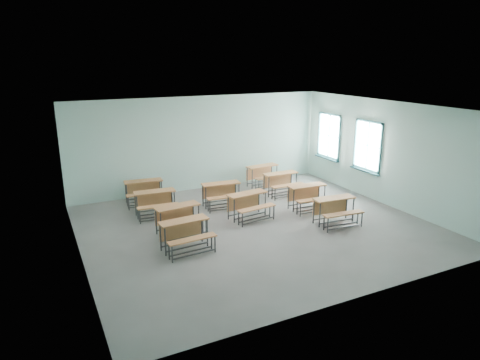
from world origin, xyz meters
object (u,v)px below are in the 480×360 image
Objects in this scene: desk_unit_r2c2 at (282,180)px; desk_unit_r3c2 at (264,173)px; desk_unit_r1c2 at (309,194)px; desk_unit_r1c0 at (179,215)px; desk_unit_r2c1 at (222,191)px; desk_unit_r0c2 at (336,207)px; desk_unit_r2c0 at (156,200)px; desk_unit_r3c0 at (144,189)px; desk_unit_r0c0 at (186,231)px; desk_unit_r1c1 at (249,202)px.

desk_unit_r3c2 is (-0.05, 1.15, 0.00)m from desk_unit_r2c2.
desk_unit_r1c0 is at bearing -175.71° from desk_unit_r1c2.
desk_unit_r2c2 is 1.15m from desk_unit_r3c2.
desk_unit_r2c1 is at bearing 152.26° from desk_unit_r1c2.
desk_unit_r3c2 is (0.01, 4.04, 0.00)m from desk_unit_r0c2.
desk_unit_r2c0 is 1.24m from desk_unit_r3c0.
desk_unit_r2c0 is at bearing 151.47° from desk_unit_r0c2.
desk_unit_r0c0 is 2.55m from desk_unit_r2c0.
desk_unit_r0c2 is at bearing -28.90° from desk_unit_r2c0.
desk_unit_r3c2 is (4.30, 0.03, 0.00)m from desk_unit_r3c0.
desk_unit_r0c0 is at bearing -106.70° from desk_unit_r1c0.
desk_unit_r2c1 is at bearing 1.57° from desk_unit_r2c0.
desk_unit_r0c2 is 2.41m from desk_unit_r1c1.
desk_unit_r0c2 is 1.32m from desk_unit_r1c2.
desk_unit_r2c2 is at bearing 27.86° from desk_unit_r0c0.
desk_unit_r1c1 and desk_unit_r3c2 have the same top height.
desk_unit_r1c0 is at bearing 176.83° from desk_unit_r1c1.
desk_unit_r3c0 and desk_unit_r3c2 have the same top height.
desk_unit_r0c0 is 4.40m from desk_unit_r1c2.
desk_unit_r3c2 is at bearing 45.88° from desk_unit_r1c1.
desk_unit_r1c0 is at bearing 75.87° from desk_unit_r0c0.
desk_unit_r3c0 is (-0.23, 2.74, 0.00)m from desk_unit_r1c0.
desk_unit_r0c2 is 0.98× the size of desk_unit_r1c0.
desk_unit_r1c0 is at bearing -79.07° from desk_unit_r3c0.
desk_unit_r1c0 is 2.75m from desk_unit_r3c0.
desk_unit_r1c2 and desk_unit_r2c0 have the same top height.
desk_unit_r1c1 is 3.26m from desk_unit_r3c2.
desk_unit_r0c0 is 5.71m from desk_unit_r3c2.
desk_unit_r0c0 and desk_unit_r3c2 have the same top height.
desk_unit_r3c0 is (-2.35, 2.58, 0.00)m from desk_unit_r1c1.
desk_unit_r0c0 and desk_unit_r2c2 have the same top height.
desk_unit_r1c0 is at bearing -152.14° from desk_unit_r3c2.
desk_unit_r2c2 is 0.94× the size of desk_unit_r3c2.
desk_unit_r1c0 is 4.42m from desk_unit_r2c2.
desk_unit_r0c2 is 2.90m from desk_unit_r2c2.
desk_unit_r2c1 is (-2.22, 2.68, 0.00)m from desk_unit_r0c2.
desk_unit_r1c1 is 1.01× the size of desk_unit_r3c2.
desk_unit_r0c0 is at bearing -178.53° from desk_unit_r0c2.
desk_unit_r1c0 and desk_unit_r3c2 have the same top height.
desk_unit_r0c0 is 0.99× the size of desk_unit_r0c2.
desk_unit_r1c2 and desk_unit_r3c2 have the same top height.
desk_unit_r0c2 is 0.98× the size of desk_unit_r3c2.
desk_unit_r3c0 is at bearing 152.38° from desk_unit_r2c1.
desk_unit_r2c1 is at bearing 95.24° from desk_unit_r1c1.
desk_unit_r0c2 is 5.09m from desk_unit_r2c0.
desk_unit_r2c2 is (4.32, 0.12, 0.00)m from desk_unit_r2c0.
desk_unit_r0c0 and desk_unit_r2c0 have the same top height.
desk_unit_r1c1 is at bearing -41.57° from desk_unit_r3c0.
desk_unit_r0c0 is 1.04× the size of desk_unit_r2c2.
desk_unit_r0c2 is 1.05× the size of desk_unit_r2c2.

